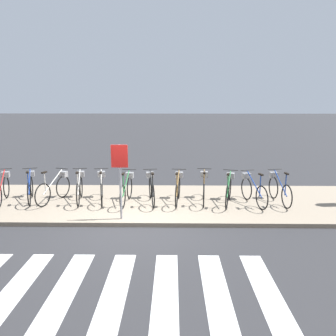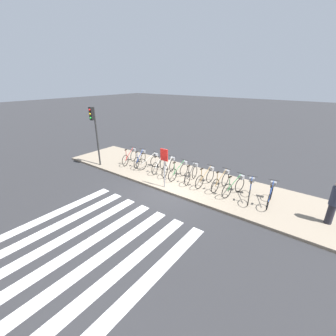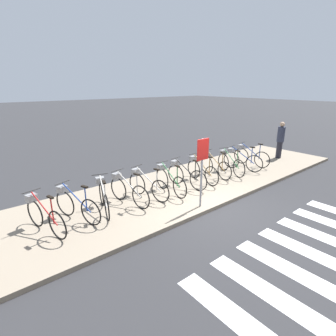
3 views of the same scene
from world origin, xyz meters
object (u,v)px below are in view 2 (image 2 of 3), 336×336
at_px(parked_bicycle_3, 160,164).
at_px(sign_post, 164,162).
at_px(parked_bicycle_11, 271,194).
at_px(parked_bicycle_4, 169,166).
at_px(parked_bicycle_2, 150,161).
at_px(pedestrian, 334,202).
at_px(parked_bicycle_7, 206,177).
at_px(parked_bicycle_10, 250,190).
at_px(parked_bicycle_9, 235,186).
at_px(traffic_light, 94,125).
at_px(parked_bicycle_1, 140,158).
at_px(parked_bicycle_6, 192,173).
at_px(parked_bicycle_5, 179,170).
at_px(parked_bicycle_0, 130,156).
at_px(parked_bicycle_8, 221,180).

distance_m(parked_bicycle_3, sign_post, 2.40).
height_order(parked_bicycle_11, sign_post, sign_post).
distance_m(parked_bicycle_4, sign_post, 2.02).
bearing_deg(parked_bicycle_2, pedestrian, -1.36).
xyz_separation_m(parked_bicycle_2, parked_bicycle_7, (3.91, -0.06, 0.00)).
relative_size(parked_bicycle_10, parked_bicycle_11, 0.98).
height_order(parked_bicycle_9, traffic_light, traffic_light).
height_order(parked_bicycle_1, parked_bicycle_4, same).
bearing_deg(parked_bicycle_1, traffic_light, -142.71).
bearing_deg(parked_bicycle_4, parked_bicycle_6, -3.01).
distance_m(parked_bicycle_3, parked_bicycle_6, 2.29).
xyz_separation_m(parked_bicycle_5, parked_bicycle_6, (0.77, 0.06, 0.00)).
height_order(parked_bicycle_0, parked_bicycle_10, same).
xyz_separation_m(parked_bicycle_7, pedestrian, (5.37, -0.16, 0.48)).
height_order(parked_bicycle_0, pedestrian, pedestrian).
bearing_deg(parked_bicycle_5, parked_bicycle_8, 3.86).
relative_size(parked_bicycle_2, parked_bicycle_8, 0.96).
height_order(parked_bicycle_3, parked_bicycle_7, same).
bearing_deg(parked_bicycle_0, parked_bicycle_6, 0.11).
bearing_deg(sign_post, parked_bicycle_10, 19.84).
bearing_deg(parked_bicycle_8, parked_bicycle_7, -174.21).
xyz_separation_m(parked_bicycle_1, parked_bicycle_9, (6.29, -0.17, 0.00)).
relative_size(traffic_light, sign_post, 1.78).
bearing_deg(parked_bicycle_8, parked_bicycle_4, -179.64).
relative_size(parked_bicycle_2, parked_bicycle_10, 0.98).
distance_m(parked_bicycle_7, parked_bicycle_10, 2.32).
height_order(parked_bicycle_8, traffic_light, traffic_light).
bearing_deg(pedestrian, parked_bicycle_0, 179.30).
relative_size(parked_bicycle_5, parked_bicycle_10, 1.02).
height_order(parked_bicycle_2, parked_bicycle_7, same).
bearing_deg(parked_bicycle_4, parked_bicycle_10, -2.03).
relative_size(parked_bicycle_6, parked_bicycle_11, 0.99).
bearing_deg(parked_bicycle_1, pedestrian, -1.38).
height_order(parked_bicycle_2, parked_bicycle_9, same).
bearing_deg(parked_bicycle_5, parked_bicycle_11, 1.37).
distance_m(parked_bicycle_7, traffic_light, 7.35).
height_order(parked_bicycle_7, sign_post, sign_post).
height_order(parked_bicycle_7, parked_bicycle_10, same).
bearing_deg(sign_post, pedestrian, 10.95).
bearing_deg(parked_bicycle_10, parked_bicycle_11, 9.23).
bearing_deg(parked_bicycle_9, parked_bicycle_0, 179.48).
distance_m(parked_bicycle_0, parked_bicycle_11, 8.70).
bearing_deg(parked_bicycle_4, parked_bicycle_9, -2.25).
relative_size(parked_bicycle_0, parked_bicycle_4, 0.99).
relative_size(parked_bicycle_6, traffic_light, 0.47).
xyz_separation_m(parked_bicycle_5, traffic_light, (-5.25, -1.47, 2.16)).
bearing_deg(parked_bicycle_2, parked_bicycle_4, 0.22).
xyz_separation_m(parked_bicycle_6, sign_post, (-0.73, -1.48, 0.94)).
relative_size(parked_bicycle_5, parked_bicycle_6, 1.01).
height_order(parked_bicycle_6, traffic_light, traffic_light).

